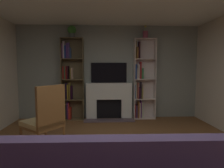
{
  "coord_description": "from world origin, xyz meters",
  "views": [
    {
      "loc": [
        -0.19,
        -2.58,
        1.49
      ],
      "look_at": [
        0.0,
        1.21,
        1.16
      ],
      "focal_mm": 30.93,
      "sensor_mm": 36.0,
      "label": 1
    }
  ],
  "objects_px": {
    "potted_plant": "(72,31)",
    "armchair": "(45,118)",
    "bookshelf_right": "(142,82)",
    "vase_with_flowers": "(145,34)",
    "bookshelf_left": "(70,81)",
    "fireplace": "(109,100)",
    "tv": "(109,73)"
  },
  "relations": [
    {
      "from": "bookshelf_left",
      "to": "armchair",
      "type": "bearing_deg",
      "value": -93.2
    },
    {
      "from": "vase_with_flowers",
      "to": "armchair",
      "type": "xyz_separation_m",
      "value": [
        -2.23,
        -2.03,
        -1.83
      ]
    },
    {
      "from": "bookshelf_right",
      "to": "bookshelf_left",
      "type": "bearing_deg",
      "value": -179.8
    },
    {
      "from": "fireplace",
      "to": "tv",
      "type": "bearing_deg",
      "value": 90.0
    },
    {
      "from": "fireplace",
      "to": "vase_with_flowers",
      "type": "bearing_deg",
      "value": -2.12
    },
    {
      "from": "potted_plant",
      "to": "bookshelf_right",
      "type": "bearing_deg",
      "value": 1.61
    },
    {
      "from": "tv",
      "to": "armchair",
      "type": "relative_size",
      "value": 0.87
    },
    {
      "from": "potted_plant",
      "to": "armchair",
      "type": "relative_size",
      "value": 0.28
    },
    {
      "from": "bookshelf_right",
      "to": "vase_with_flowers",
      "type": "relative_size",
      "value": 6.36
    },
    {
      "from": "fireplace",
      "to": "tv",
      "type": "height_order",
      "value": "tv"
    },
    {
      "from": "tv",
      "to": "armchair",
      "type": "xyz_separation_m",
      "value": [
        -1.21,
        -2.14,
        -0.75
      ]
    },
    {
      "from": "bookshelf_left",
      "to": "bookshelf_right",
      "type": "xyz_separation_m",
      "value": [
        2.04,
        0.01,
        -0.04
      ]
    },
    {
      "from": "fireplace",
      "to": "armchair",
      "type": "distance_m",
      "value": 2.39
    },
    {
      "from": "potted_plant",
      "to": "bookshelf_left",
      "type": "bearing_deg",
      "value": 146.45
    },
    {
      "from": "vase_with_flowers",
      "to": "tv",
      "type": "bearing_deg",
      "value": 173.34
    },
    {
      "from": "tv",
      "to": "bookshelf_right",
      "type": "distance_m",
      "value": 0.99
    },
    {
      "from": "bookshelf_right",
      "to": "armchair",
      "type": "bearing_deg",
      "value": -136.05
    },
    {
      "from": "potted_plant",
      "to": "vase_with_flowers",
      "type": "xyz_separation_m",
      "value": [
        2.04,
        0.0,
        -0.07
      ]
    },
    {
      "from": "fireplace",
      "to": "potted_plant",
      "type": "distance_m",
      "value": 2.19
    },
    {
      "from": "tv",
      "to": "bookshelf_left",
      "type": "distance_m",
      "value": 1.12
    },
    {
      "from": "bookshelf_left",
      "to": "vase_with_flowers",
      "type": "bearing_deg",
      "value": -1.29
    },
    {
      "from": "fireplace",
      "to": "bookshelf_left",
      "type": "bearing_deg",
      "value": 179.49
    },
    {
      "from": "bookshelf_left",
      "to": "potted_plant",
      "type": "xyz_separation_m",
      "value": [
        0.07,
        -0.05,
        1.37
      ]
    },
    {
      "from": "vase_with_flowers",
      "to": "bookshelf_left",
      "type": "bearing_deg",
      "value": 178.71
    },
    {
      "from": "armchair",
      "to": "bookshelf_left",
      "type": "bearing_deg",
      "value": 86.8
    },
    {
      "from": "tv",
      "to": "armchair",
      "type": "height_order",
      "value": "tv"
    },
    {
      "from": "fireplace",
      "to": "tv",
      "type": "distance_m",
      "value": 0.79
    },
    {
      "from": "tv",
      "to": "vase_with_flowers",
      "type": "distance_m",
      "value": 1.49
    },
    {
      "from": "fireplace",
      "to": "bookshelf_left",
      "type": "height_order",
      "value": "bookshelf_left"
    },
    {
      "from": "tv",
      "to": "bookshelf_right",
      "type": "bearing_deg",
      "value": -3.91
    },
    {
      "from": "bookshelf_right",
      "to": "fireplace",
      "type": "bearing_deg",
      "value": -178.99
    },
    {
      "from": "tv",
      "to": "fireplace",
      "type": "bearing_deg",
      "value": -90.0
    }
  ]
}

